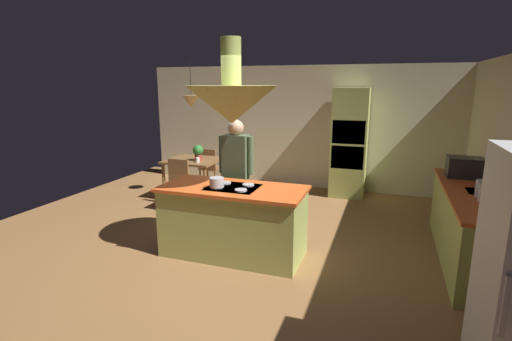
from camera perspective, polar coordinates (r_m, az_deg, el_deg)
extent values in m
plane|color=olive|center=(5.29, -2.51, -11.48)|extent=(8.16, 8.16, 0.00)
cube|color=beige|center=(8.17, 6.46, 6.44)|extent=(6.80, 0.10, 2.55)
cube|color=#A8B259|center=(4.95, -3.42, -7.79)|extent=(1.78, 0.78, 0.87)
cube|color=#E05B23|center=(4.81, -3.49, -2.73)|extent=(1.84, 0.84, 0.04)
cube|color=black|center=(4.80, -3.50, -2.55)|extent=(0.64, 0.52, 0.01)
cylinder|color=#B2B2B7|center=(4.75, -5.89, -2.59)|extent=(0.15, 0.15, 0.02)
cylinder|color=#B2B2B7|center=(4.63, -2.29, -2.96)|extent=(0.15, 0.15, 0.02)
cylinder|color=#B2B2B7|center=(4.98, -4.62, -1.85)|extent=(0.15, 0.15, 0.02)
cylinder|color=#B2B2B7|center=(4.86, -1.16, -2.17)|extent=(0.15, 0.15, 0.02)
cube|color=#A8B259|center=(5.46, 29.35, -7.49)|extent=(0.62, 2.49, 0.87)
cube|color=#E05B23|center=(5.33, 29.89, -2.90)|extent=(0.66, 2.53, 0.04)
cube|color=#B2B2B7|center=(5.38, 31.44, -3.62)|extent=(0.48, 0.36, 0.16)
cube|color=#A8B259|center=(7.63, 13.83, 4.03)|extent=(0.66, 0.62, 2.11)
cube|color=black|center=(7.31, 13.70, 5.61)|extent=(0.60, 0.04, 0.44)
cube|color=black|center=(7.39, 13.50, 1.91)|extent=(0.60, 0.04, 0.44)
cube|color=#B2B2B7|center=(2.58, 33.21, -16.63)|extent=(0.03, 0.04, 0.36)
cube|color=brown|center=(7.41, -9.35, 1.50)|extent=(0.99, 0.89, 0.04)
cylinder|color=brown|center=(7.39, -13.63, -1.75)|extent=(0.06, 0.06, 0.72)
cylinder|color=brown|center=(6.96, -7.61, -2.38)|extent=(0.06, 0.06, 0.72)
cylinder|color=brown|center=(8.02, -10.66, -0.46)|extent=(0.06, 0.06, 0.72)
cylinder|color=brown|center=(7.64, -5.01, -0.96)|extent=(0.06, 0.06, 0.72)
cylinder|color=tan|center=(5.68, -3.76, -5.24)|extent=(0.14, 0.14, 0.83)
cylinder|color=tan|center=(5.61, -2.06, -5.44)|extent=(0.14, 0.14, 0.83)
cube|color=#4C6042|center=(5.46, -3.00, 2.02)|extent=(0.36, 0.22, 0.64)
cylinder|color=#4C6042|center=(5.54, -5.11, 2.48)|extent=(0.09, 0.09, 0.54)
cylinder|color=#4C6042|center=(5.37, -0.83, 2.21)|extent=(0.09, 0.09, 0.54)
sphere|color=tan|center=(5.40, -3.05, 6.43)|extent=(0.23, 0.23, 0.23)
cone|color=#A8B259|center=(4.64, -3.67, 9.81)|extent=(1.10, 1.10, 0.45)
cylinder|color=#A8B259|center=(4.64, -3.76, 15.99)|extent=(0.24, 0.24, 0.55)
cone|color=#E0B266|center=(7.27, -9.67, 10.18)|extent=(0.32, 0.32, 0.22)
cylinder|color=black|center=(7.27, -9.80, 13.41)|extent=(0.01, 0.01, 0.60)
cube|color=brown|center=(6.85, -12.23, -2.14)|extent=(0.40, 0.40, 0.04)
cube|color=brown|center=(6.94, -11.55, -0.03)|extent=(0.40, 0.04, 0.42)
cylinder|color=brown|center=(6.86, -14.10, -4.16)|extent=(0.04, 0.04, 0.43)
cylinder|color=brown|center=(6.68, -11.65, -4.49)|extent=(0.04, 0.04, 0.43)
cylinder|color=brown|center=(7.13, -12.61, -3.43)|extent=(0.04, 0.04, 0.43)
cylinder|color=brown|center=(6.96, -10.22, -3.72)|extent=(0.04, 0.04, 0.43)
cube|color=brown|center=(8.12, -6.77, 0.41)|extent=(0.40, 0.40, 0.04)
cube|color=brown|center=(7.91, -7.38, 1.70)|extent=(0.40, 0.04, 0.42)
cylinder|color=brown|center=(8.25, -5.15, -0.96)|extent=(0.04, 0.04, 0.43)
cylinder|color=brown|center=(8.39, -7.27, -0.77)|extent=(0.04, 0.04, 0.43)
cylinder|color=brown|center=(7.95, -6.16, -1.51)|extent=(0.04, 0.04, 0.43)
cylinder|color=brown|center=(8.10, -8.33, -1.31)|extent=(0.04, 0.04, 0.43)
cylinder|color=#99382D|center=(7.26, -8.63, 1.93)|extent=(0.14, 0.14, 0.12)
sphere|color=#2D722D|center=(7.23, -8.67, 3.02)|extent=(0.20, 0.20, 0.20)
cylinder|color=white|center=(7.11, -8.75, 1.57)|extent=(0.07, 0.07, 0.09)
cylinder|color=silver|center=(4.71, 31.33, -3.67)|extent=(0.10, 0.10, 0.16)
cylinder|color=silver|center=(4.88, 30.93, -2.97)|extent=(0.10, 0.10, 0.18)
cylinder|color=silver|center=(5.05, 30.55, -2.35)|extent=(0.10, 0.10, 0.20)
cube|color=#232326|center=(6.01, 28.83, 0.41)|extent=(0.46, 0.36, 0.28)
cylinder|color=#B2B2B7|center=(4.73, -5.91, -1.78)|extent=(0.18, 0.18, 0.12)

